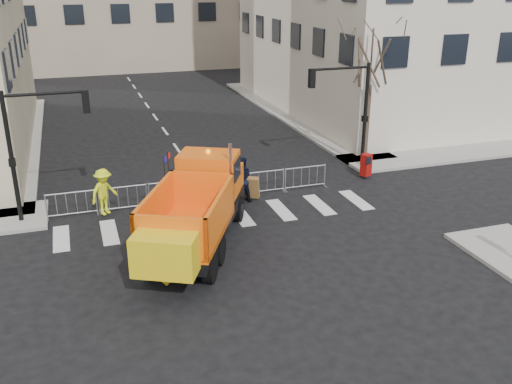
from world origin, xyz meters
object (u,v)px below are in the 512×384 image
object	(u,v)px
cop_b	(241,179)
newspaper_box	(366,165)
plow_truck	(196,208)
cop_a	(244,184)
worker	(104,192)
cop_c	(234,182)

from	to	relation	value
cop_b	newspaper_box	xyz separation A→B (m)	(6.70, 0.95, -0.33)
newspaper_box	cop_b	bearing A→B (deg)	165.12
plow_truck	cop_b	distance (m)	4.94
cop_a	newspaper_box	bearing A→B (deg)	-178.78
cop_a	plow_truck	bearing A→B (deg)	45.59
worker	cop_b	bearing A→B (deg)	-36.57
cop_a	worker	distance (m)	6.00
newspaper_box	plow_truck	bearing A→B (deg)	-175.89
worker	plow_truck	bearing A→B (deg)	-89.44
plow_truck	worker	size ratio (longest dim) A/B	4.89
plow_truck	cop_c	bearing A→B (deg)	-5.73
cop_a	worker	xyz separation A→B (m)	(-5.99, 0.08, 0.32)
cop_a	cop_c	xyz separation A→B (m)	(-0.47, 0.00, 0.14)
plow_truck	newspaper_box	xyz separation A→B (m)	(9.59, 4.91, -0.93)
cop_a	cop_b	bearing A→B (deg)	-7.05
plow_truck	cop_b	bearing A→B (deg)	-9.10
newspaper_box	cop_a	bearing A→B (deg)	165.27
plow_truck	cop_a	bearing A→B (deg)	-10.25
cop_b	worker	distance (m)	5.87
cop_c	newspaper_box	bearing A→B (deg)	127.38
cop_c	cop_b	bearing A→B (deg)	119.66
cop_a	newspaper_box	size ratio (longest dim) A/B	1.48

